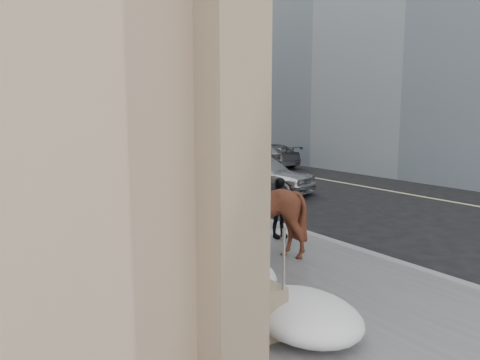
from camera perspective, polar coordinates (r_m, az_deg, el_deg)
name	(u,v)px	position (r m, az deg, el deg)	size (l,w,h in m)	color
ground	(290,282)	(9.74, 6.16, -12.27)	(140.00, 140.00, 0.00)	black
sidewalk	(122,201)	(18.28, -14.23, -2.44)	(5.00, 80.00, 0.12)	#4C4C4F
curb	(184,194)	(19.28, -6.87, -1.68)	(0.24, 80.00, 0.12)	slate
lane_line	(325,180)	(23.82, 10.33, 0.05)	(0.15, 70.00, 0.01)	#BFB78C
far_podium	(392,137)	(27.32, 18.08, 5.04)	(2.00, 80.00, 4.00)	#847155
bg_building_mid	(13,26)	(68.53, -25.91, 16.53)	(30.00, 12.00, 28.00)	slate
streetlight_mid	(146,86)	(22.71, -11.41, 11.19)	(1.71, 0.24, 8.00)	#2D2D30
streetlight_far	(52,96)	(41.89, -21.92, 9.44)	(1.71, 0.24, 8.00)	#2D2D30
traffic_signal	(85,101)	(30.06, -18.41, 9.13)	(4.10, 0.22, 6.00)	#2D2D30
snow_bank	(99,202)	(16.01, -16.84, -2.59)	(1.70, 18.10, 0.76)	silver
mounted_horse_left	(143,201)	(11.64, -11.72, -2.52)	(1.36, 2.66, 2.75)	#562819
mounted_horse_right	(253,207)	(10.62, 1.60, -3.35)	(2.00, 2.17, 2.70)	#3E1D11
pedestrian	(279,208)	(12.29, 4.76, -3.38)	(0.94, 0.39, 1.60)	black
car_silver	(260,173)	(19.74, 2.50, 0.80)	(1.91, 4.74, 1.61)	#B2B5BB
car_grey	(268,155)	(29.00, 3.45, 3.03)	(1.95, 4.79, 1.39)	#53555B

